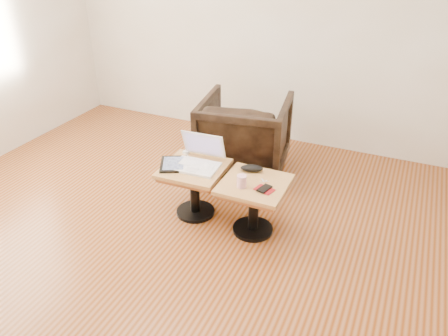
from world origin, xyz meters
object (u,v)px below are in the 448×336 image
at_px(side_table_left, 194,179).
at_px(laptop, 198,159).
at_px(side_table_right, 254,195).
at_px(striped_cup, 242,181).
at_px(armchair, 245,135).

height_order(side_table_left, laptop, laptop).
xyz_separation_m(side_table_left, side_table_right, (0.53, -0.03, 0.00)).
xyz_separation_m(striped_cup, armchair, (-0.37, 1.00, -0.12)).
relative_size(laptop, armchair, 0.45).
height_order(side_table_left, side_table_right, same).
xyz_separation_m(side_table_right, laptop, (-0.51, 0.07, 0.16)).
bearing_deg(laptop, side_table_right, -11.15).
bearing_deg(side_table_left, laptop, 66.91).
bearing_deg(laptop, side_table_left, -113.58).
bearing_deg(side_table_right, armchair, 115.70).
xyz_separation_m(side_table_left, striped_cup, (0.46, -0.12, 0.16)).
bearing_deg(side_table_right, laptop, 171.43).
bearing_deg(side_table_left, armchair, 81.98).
distance_m(side_table_left, laptop, 0.17).
bearing_deg(armchair, side_table_right, 107.05).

